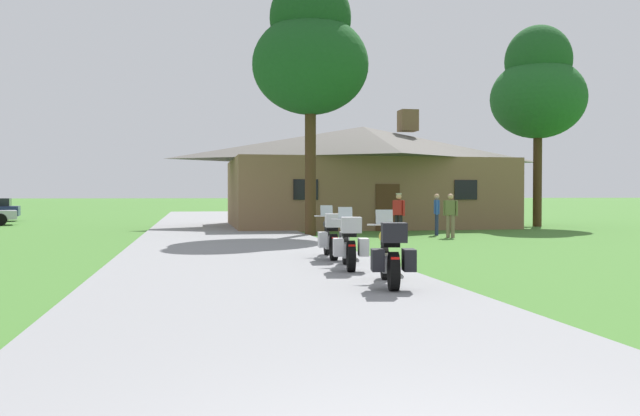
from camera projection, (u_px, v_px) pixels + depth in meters
The scene contains 11 objects.
ground_plane at pixel (230, 241), 22.80m from camera, with size 500.00×500.00×0.00m, color #42752D.
asphalt_driveway at pixel (233, 245), 20.83m from camera, with size 6.40×80.00×0.06m, color gray.
motorcycle_yellow_nearest_to_camera at pixel (390, 255), 11.22m from camera, with size 0.97×2.07×1.30m.
motorcycle_white_second_in_row at pixel (349, 243), 13.85m from camera, with size 0.92×2.08×1.30m.
motorcycle_black_farthest_in_row at pixel (331, 236), 16.10m from camera, with size 0.82×2.08×1.30m.
stone_lodge at pixel (363, 175), 33.51m from camera, with size 14.12×9.09×6.01m.
bystander_olive_shirt_near_lodge at pixel (450, 213), 24.69m from camera, with size 0.48×0.38×1.67m.
bystander_blue_shirt_beside_signpost at pixel (437, 212), 26.18m from camera, with size 0.33×0.52×1.67m.
bystander_red_shirt_by_tree at pixel (399, 213), 24.73m from camera, with size 0.39×0.45×1.69m.
tree_right_of_lodge at pixel (538, 88), 33.23m from camera, with size 4.77×4.77×10.21m.
tree_by_lodge_front at pixel (310, 52), 25.83m from camera, with size 4.60×4.60×10.32m.
Camera 1 is at (-1.27, -2.95, 1.65)m, focal length 36.74 mm.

